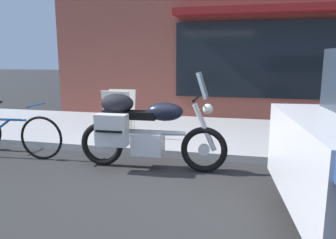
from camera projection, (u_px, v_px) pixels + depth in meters
ground_plane at (153, 190)px, 3.93m from camera, size 80.00×80.00×0.00m
touring_motorcycle at (142, 128)px, 4.58m from camera, size 2.17×0.71×1.40m
parked_bicycle at (10, 135)px, 5.13m from camera, size 1.76×0.48×0.94m
sandwich_board_sign at (119, 113)px, 6.15m from camera, size 0.55×0.40×0.87m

